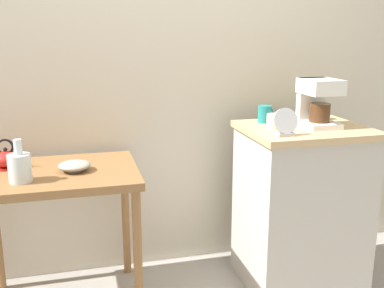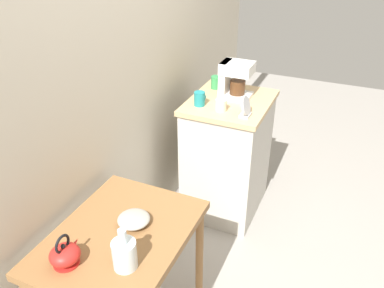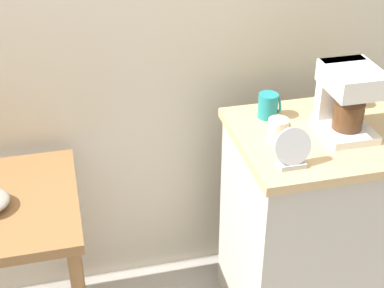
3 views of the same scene
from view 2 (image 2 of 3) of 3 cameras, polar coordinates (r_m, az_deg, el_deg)
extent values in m
plane|color=gray|center=(2.80, -1.33, -17.28)|extent=(8.00, 8.00, 0.00)
cube|color=beige|center=(2.31, -11.42, 13.02)|extent=(4.40, 0.10, 2.80)
cube|color=olive|center=(1.93, -10.53, -13.25)|extent=(0.80, 0.61, 0.04)
cylinder|color=olive|center=(2.33, 1.09, -16.48)|extent=(0.04, 0.04, 0.72)
cylinder|color=olive|center=(2.52, -10.29, -12.72)|extent=(0.04, 0.04, 0.72)
cube|color=#BCB7AD|center=(3.03, 5.17, -2.06)|extent=(0.64, 0.53, 0.90)
cube|color=tan|center=(2.81, 5.60, 6.09)|extent=(0.67, 0.56, 0.04)
cylinder|color=#9E998C|center=(1.96, -8.48, -11.41)|extent=(0.07, 0.07, 0.01)
ellipsoid|color=#9E998C|center=(1.94, -8.54, -10.84)|extent=(0.16, 0.16, 0.04)
cylinder|color=red|center=(1.84, -17.92, -16.18)|extent=(0.11, 0.11, 0.01)
ellipsoid|color=red|center=(1.81, -18.14, -15.18)|extent=(0.13, 0.13, 0.08)
cone|color=red|center=(1.84, -16.88, -13.89)|extent=(0.07, 0.03, 0.05)
sphere|color=black|center=(1.77, -18.40, -14.03)|extent=(0.02, 0.02, 0.02)
torus|color=black|center=(1.77, -18.47, -13.72)|extent=(0.09, 0.01, 0.09)
cylinder|color=silver|center=(1.73, -9.86, -15.69)|extent=(0.11, 0.11, 0.13)
cylinder|color=silver|center=(1.66, -10.17, -13.23)|extent=(0.04, 0.04, 0.07)
cube|color=white|center=(2.85, 6.41, 7.09)|extent=(0.18, 0.22, 0.03)
cube|color=white|center=(2.83, 4.89, 9.53)|extent=(0.16, 0.05, 0.26)
cube|color=white|center=(2.77, 6.66, 10.99)|extent=(0.18, 0.22, 0.08)
cylinder|color=#4C2D19|center=(2.82, 6.68, 8.27)|extent=(0.11, 0.11, 0.10)
cylinder|color=beige|center=(2.62, 4.26, 5.70)|extent=(0.08, 0.08, 0.08)
torus|color=beige|center=(2.65, 4.55, 6.02)|extent=(0.01, 0.05, 0.05)
cylinder|color=teal|center=(2.69, 1.11, 6.64)|extent=(0.08, 0.08, 0.10)
torus|color=teal|center=(2.72, 1.43, 6.95)|extent=(0.01, 0.06, 0.06)
cylinder|color=#338C4C|center=(2.98, 3.51, 9.01)|extent=(0.07, 0.07, 0.10)
torus|color=#338C4C|center=(3.02, 3.77, 9.25)|extent=(0.01, 0.06, 0.06)
cube|color=#B2B5BA|center=(2.57, 7.80, 4.23)|extent=(0.09, 0.06, 0.02)
cylinder|color=#B2B5BA|center=(2.54, 7.90, 5.59)|extent=(0.13, 0.06, 0.13)
cylinder|color=black|center=(2.54, 7.94, 5.58)|extent=(0.11, 0.04, 0.11)
camera|label=1|loc=(1.96, 65.48, -7.13)|focal=41.96mm
camera|label=3|loc=(1.78, 57.99, 16.11)|focal=54.53mm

